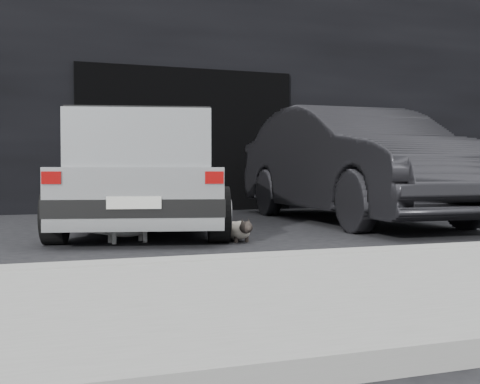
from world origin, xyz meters
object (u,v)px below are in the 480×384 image
object	(u,v)px
second_car	(356,164)
cat_siamese	(237,230)
silver_hatchback	(145,169)
cat_white	(131,224)

from	to	relation	value
second_car	cat_siamese	size ratio (longest dim) A/B	6.93
second_car	silver_hatchback	bearing A→B (deg)	-172.00
second_car	cat_white	distance (m)	3.78
silver_hatchback	cat_white	world-z (taller)	silver_hatchback
silver_hatchback	second_car	world-z (taller)	second_car
silver_hatchback	cat_white	bearing A→B (deg)	-93.95
silver_hatchback	second_car	xyz separation A→B (m)	(3.11, 0.34, 0.07)
silver_hatchback	second_car	bearing A→B (deg)	19.84
second_car	cat_siamese	xyz separation A→B (m)	(-2.39, -1.70, -0.72)
cat_white	second_car	bearing A→B (deg)	102.56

